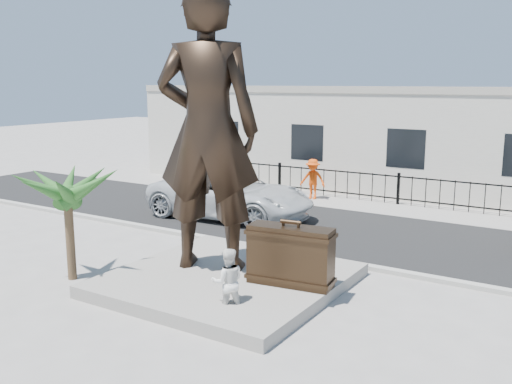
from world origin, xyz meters
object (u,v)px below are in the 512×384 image
(statue, at_px, (208,130))
(suitcase, at_px, (290,256))
(tourist, at_px, (228,282))
(car_white, at_px, (231,195))

(statue, distance_m, suitcase, 3.63)
(tourist, distance_m, car_white, 8.84)
(suitcase, xyz_separation_m, car_white, (-5.58, 5.70, -0.13))
(statue, bearing_deg, suitcase, 156.74)
(statue, bearing_deg, tourist, 114.21)
(suitcase, xyz_separation_m, tourist, (-0.62, -1.61, -0.25))
(statue, relative_size, car_white, 1.13)
(tourist, xyz_separation_m, car_white, (-4.96, 7.31, 0.13))
(suitcase, relative_size, car_white, 0.32)
(statue, distance_m, tourist, 3.86)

